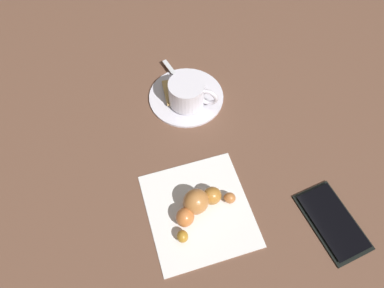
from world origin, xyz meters
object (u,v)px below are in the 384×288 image
Objects in this scene: teaspoon at (186,89)px; croissant at (198,205)px; saucer at (186,96)px; sugar_packet at (169,92)px; napkin at (199,210)px; espresso_cup at (188,93)px; cell_phone at (332,222)px.

croissant reaches higher than teaspoon.
saucer is 0.24m from croissant.
sugar_packet is 0.25m from napkin.
croissant is at bearing 163.32° from espresso_cup.
cell_phone is at bearing -117.01° from croissant.
espresso_cup reaches higher than teaspoon.
espresso_cup reaches higher than croissant.
teaspoon reaches higher than sugar_packet.
croissant is at bearing 62.99° from cell_phone.
teaspoon is 0.04m from sugar_packet.
napkin is (-0.22, 0.06, -0.03)m from espresso_cup.
sugar_packet reaches higher than napkin.
saucer is 1.10× the size of cell_phone.
teaspoon is 2.28× the size of sugar_packet.
teaspoon is at bearing -23.37° from saucer.
sugar_packet is at bearing 81.62° from teaspoon.
teaspoon is at bearing 20.19° from cell_phone.
napkin is at bearing 163.83° from teaspoon.
saucer is at bearing -16.27° from croissant.
croissant reaches higher than cell_phone.
croissant is 0.90× the size of cell_phone.
saucer is 0.24m from napkin.
espresso_cup is 0.48× the size of napkin.
cell_phone is (-0.34, -0.13, -0.01)m from teaspoon.
saucer is 0.04m from sugar_packet.
saucer is 0.83× the size of napkin.
cell_phone is at bearing -116.73° from napkin.
saucer is at bearing 21.40° from cell_phone.
cell_phone reaches higher than napkin.
napkin is at bearing 163.78° from espresso_cup.
napkin is at bearing 63.27° from cell_phone.
espresso_cup is 0.71× the size of croissant.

